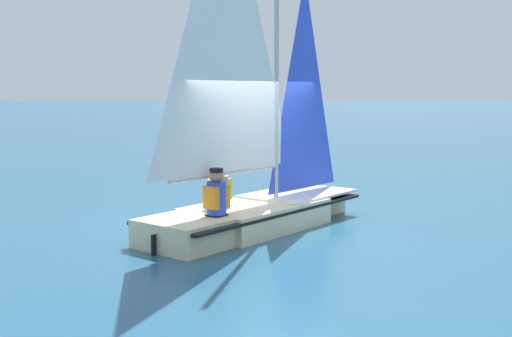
# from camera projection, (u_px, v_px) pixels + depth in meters

# --- Properties ---
(ground_plane) EXTENTS (260.00, 260.00, 0.00)m
(ground_plane) POSITION_uv_depth(u_px,v_px,m) (256.00, 228.00, 10.96)
(ground_plane) COLOR #235675
(sailboat_main) EXTENTS (3.99, 4.28, 5.93)m
(sailboat_main) POSITION_uv_depth(u_px,v_px,m) (254.00, 175.00, 10.80)
(sailboat_main) COLOR beige
(sailboat_main) RESTS_ON ground_plane
(sailor_helm) EXTENTS (0.42, 0.43, 1.16)m
(sailor_helm) POSITION_uv_depth(u_px,v_px,m) (219.00, 195.00, 10.52)
(sailor_helm) COLOR black
(sailor_helm) RESTS_ON ground_plane
(sailor_crew) EXTENTS (0.42, 0.43, 1.16)m
(sailor_crew) POSITION_uv_depth(u_px,v_px,m) (217.00, 203.00, 9.82)
(sailor_crew) COLOR black
(sailor_crew) RESTS_ON ground_plane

